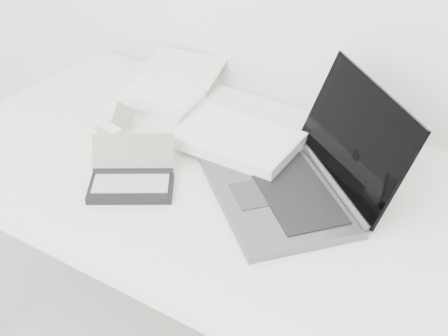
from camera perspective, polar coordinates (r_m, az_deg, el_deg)
The scene contains 5 objects.
desk at distance 1.50m, azimuth 1.80°, elevation -2.97°, with size 1.60×0.80×0.73m.
laptop_large at distance 1.47m, azimuth 4.78°, elevation 0.50°, with size 0.62×0.53×0.25m.
netbook_open_white at distance 1.85m, azimuth -5.49°, elevation 7.13°, with size 0.28×0.34×0.06m.
pda_silver at distance 1.69m, azimuth -9.91°, elevation 3.82°, with size 0.09×0.10×0.06m.
palmtop_charcoal at distance 1.47m, azimuth -8.44°, elevation -0.97°, with size 0.25×0.24×0.10m.
Camera 1 is at (0.60, 0.53, 1.60)m, focal length 50.00 mm.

